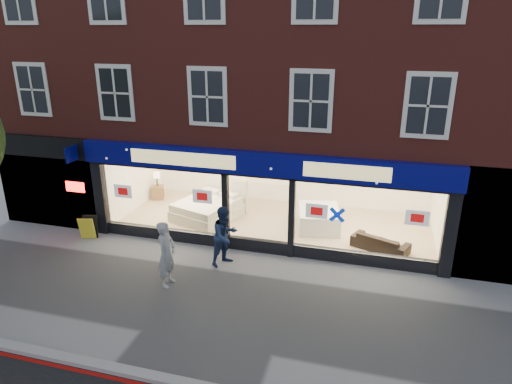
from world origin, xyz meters
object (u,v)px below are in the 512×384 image
at_px(a_board, 89,228).
at_px(pedestrian_blue, 225,236).
at_px(display_bed, 209,207).
at_px(sofa, 380,242).
at_px(pedestrian_grey, 167,254).
at_px(mattress_stack, 319,218).

xyz_separation_m(a_board, pedestrian_blue, (4.97, -0.41, 0.51)).
relative_size(a_board, pedestrian_blue, 0.43).
height_order(display_bed, pedestrian_blue, pedestrian_blue).
distance_m(a_board, pedestrian_blue, 5.01).
height_order(sofa, pedestrian_grey, pedestrian_grey).
height_order(a_board, pedestrian_grey, pedestrian_grey).
bearing_deg(sofa, a_board, 31.94).
distance_m(display_bed, pedestrian_blue, 3.50).
bearing_deg(a_board, display_bed, 23.73).
distance_m(sofa, pedestrian_grey, 6.61).
bearing_deg(pedestrian_blue, a_board, 116.35).
xyz_separation_m(display_bed, pedestrian_blue, (1.67, -3.05, 0.44)).
xyz_separation_m(display_bed, mattress_stack, (4.01, 0.10, -0.03)).
distance_m(display_bed, pedestrian_grey, 4.64).
distance_m(pedestrian_grey, pedestrian_blue, 1.91).
bearing_deg(mattress_stack, pedestrian_blue, -126.58).
relative_size(sofa, pedestrian_grey, 0.95).
bearing_deg(pedestrian_grey, pedestrian_blue, -34.74).
distance_m(mattress_stack, a_board, 7.80).
bearing_deg(pedestrian_grey, sofa, -56.25).
height_order(pedestrian_grey, pedestrian_blue, pedestrian_grey).
height_order(mattress_stack, pedestrian_blue, pedestrian_blue).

